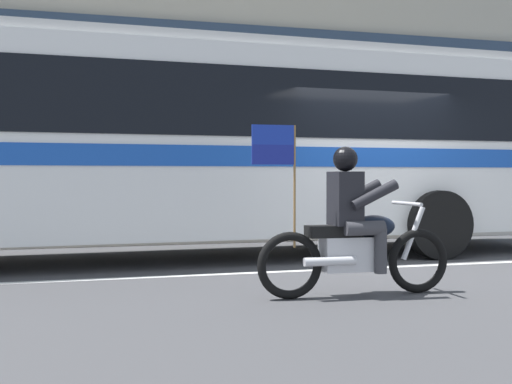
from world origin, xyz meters
TOP-DOWN VIEW (x-y plane):
  - ground_plane at (0.00, 0.00)m, footprint 60.00×60.00m
  - sidewalk_curb at (0.00, 5.10)m, footprint 28.00×3.80m
  - lane_center_stripe at (0.00, -0.60)m, footprint 26.60×0.14m
  - transit_bus at (-2.18, 1.19)m, footprint 11.88×3.05m
  - motorcycle_with_rider at (-1.48, -2.50)m, footprint 2.20×0.64m
  - fire_hydrant at (1.93, 3.99)m, footprint 0.22×0.30m

SIDE VIEW (x-z plane):
  - ground_plane at x=0.00m, z-range 0.00..0.00m
  - lane_center_stripe at x=0.00m, z-range 0.00..0.01m
  - sidewalk_curb at x=0.00m, z-range 0.00..0.15m
  - fire_hydrant at x=1.93m, z-range 0.14..0.89m
  - motorcycle_with_rider at x=-1.48m, z-range -0.22..1.55m
  - transit_bus at x=-2.18m, z-range 0.27..3.49m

